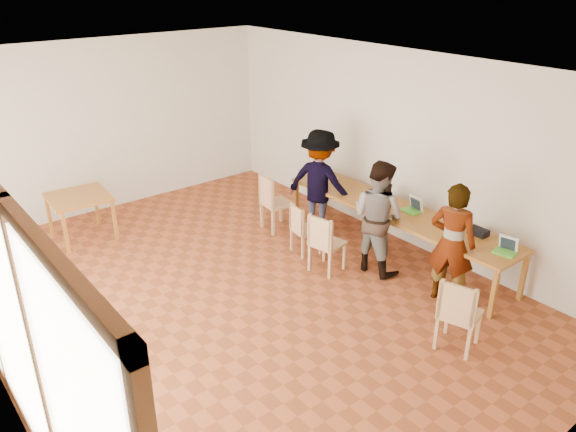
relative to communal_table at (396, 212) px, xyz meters
The scene contains 24 objects.
ground 2.64m from the communal_table, 168.74° to the left, with size 8.00×8.00×0.00m, color #9D4A26.
wall_back 5.21m from the communal_table, 119.07° to the left, with size 6.00×0.10×3.00m, color beige.
wall_front 4.38m from the communal_table, 125.52° to the right, with size 6.00×0.10×3.00m, color beige.
wall_right 1.06m from the communal_table, 44.86° to the left, with size 0.10×8.00×3.00m, color beige.
ceiling 3.44m from the communal_table, 168.74° to the left, with size 6.00×8.00×0.04m, color white.
communal_table is the anchor object (origin of this frame).
side_table 4.99m from the communal_table, 135.12° to the left, with size 0.90×0.90×0.75m.
chair_near 2.40m from the communal_table, 121.53° to the right, with size 0.54×0.54×0.49m.
chair_mid 1.26m from the communal_table, 168.51° to the left, with size 0.50×0.50×0.48m.
chair_far 1.43m from the communal_table, 141.35° to the left, with size 0.42×0.42×0.43m.
chair_empty 2.08m from the communal_table, 116.86° to the left, with size 0.50×0.50×0.51m.
chair_spare 4.53m from the communal_table, behind, with size 0.39×0.39×0.43m.
person_near 1.38m from the communal_table, 107.91° to the right, with size 0.61×0.40×1.66m, color gray.
person_mid 0.59m from the communal_table, 165.77° to the right, with size 0.81×0.63×1.67m, color gray.
person_far 1.38m from the communal_table, 105.30° to the left, with size 1.13×0.65×1.75m, color gray.
laptop_near 1.79m from the communal_table, 88.41° to the right, with size 0.27×0.29×0.22m.
laptop_mid 0.27m from the communal_table, 54.62° to the right, with size 0.26×0.29×0.22m.
laptop_far 0.32m from the communal_table, 69.44° to the left, with size 0.25×0.28×0.22m.
yellow_mug 1.83m from the communal_table, 87.75° to the left, with size 0.13×0.13×0.11m, color yellow.
green_bottle 0.35m from the communal_table, 83.29° to the left, with size 0.07×0.07×0.28m, color #237F41.
clear_glass 1.55m from the communal_table, 99.97° to the left, with size 0.07×0.07×0.09m, color silver.
condiment_cup 1.42m from the communal_table, 86.70° to the left, with size 0.08×0.08×0.06m, color white.
pink_phone 0.29m from the communal_table, 96.73° to the left, with size 0.05×0.10×0.01m, color #CF2E5E.
black_pouch 1.29m from the communal_table, 80.42° to the right, with size 0.16×0.26×0.09m, color black.
Camera 1 is at (-3.57, -5.50, 4.12)m, focal length 35.00 mm.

